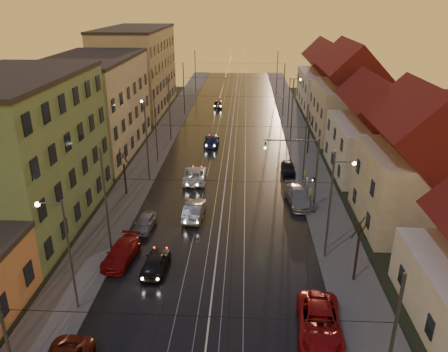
% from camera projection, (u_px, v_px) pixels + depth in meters
% --- Properties ---
extents(ground, '(160.00, 160.00, 0.00)m').
position_uv_depth(ground, '(207.00, 335.00, 26.82)').
color(ground, black).
rests_on(ground, ground).
extents(road, '(16.00, 120.00, 0.04)m').
position_uv_depth(road, '(230.00, 139.00, 63.77)').
color(road, black).
rests_on(road, ground).
extents(sidewalk_left, '(4.00, 120.00, 0.15)m').
position_uv_depth(sidewalk_left, '(163.00, 138.00, 64.21)').
color(sidewalk_left, '#4C4C4C').
rests_on(sidewalk_left, ground).
extents(sidewalk_right, '(4.00, 120.00, 0.15)m').
position_uv_depth(sidewalk_right, '(299.00, 140.00, 63.29)').
color(sidewalk_right, '#4C4C4C').
rests_on(sidewalk_right, ground).
extents(tram_rail_0, '(0.06, 120.00, 0.03)m').
position_uv_depth(tram_rail_0, '(215.00, 139.00, 63.86)').
color(tram_rail_0, gray).
rests_on(tram_rail_0, road).
extents(tram_rail_1, '(0.06, 120.00, 0.03)m').
position_uv_depth(tram_rail_1, '(225.00, 139.00, 63.79)').
color(tram_rail_1, gray).
rests_on(tram_rail_1, road).
extents(tram_rail_2, '(0.06, 120.00, 0.03)m').
position_uv_depth(tram_rail_2, '(236.00, 139.00, 63.72)').
color(tram_rail_2, gray).
rests_on(tram_rail_2, road).
extents(tram_rail_3, '(0.06, 120.00, 0.03)m').
position_uv_depth(tram_rail_3, '(246.00, 139.00, 63.66)').
color(tram_rail_3, gray).
rests_on(tram_rail_3, road).
extents(apartment_left_1, '(10.00, 18.00, 13.00)m').
position_uv_depth(apartment_left_1, '(20.00, 155.00, 38.09)').
color(apartment_left_1, '#5D7C4E').
rests_on(apartment_left_1, ground).
extents(apartment_left_2, '(10.00, 20.00, 12.00)m').
position_uv_depth(apartment_left_2, '(95.00, 107.00, 56.75)').
color(apartment_left_2, tan).
rests_on(apartment_left_2, ground).
extents(apartment_left_3, '(10.00, 24.00, 14.00)m').
position_uv_depth(apartment_left_3, '(137.00, 70.00, 78.55)').
color(apartment_left_3, tan).
rests_on(apartment_left_3, ground).
extents(house_right_1, '(8.67, 10.20, 10.80)m').
position_uv_depth(house_right_1, '(416.00, 169.00, 37.84)').
color(house_right_1, '#B5AA8B').
rests_on(house_right_1, ground).
extents(house_right_2, '(9.18, 12.24, 9.20)m').
position_uv_depth(house_right_2, '(375.00, 134.00, 50.15)').
color(house_right_2, beige).
rests_on(house_right_2, ground).
extents(house_right_3, '(9.18, 14.28, 11.50)m').
position_uv_depth(house_right_3, '(348.00, 97.00, 63.57)').
color(house_right_3, '#B5AA8B').
rests_on(house_right_3, ground).
extents(house_right_4, '(9.18, 16.32, 10.00)m').
position_uv_depth(house_right_4, '(327.00, 80.00, 80.49)').
color(house_right_4, beige).
rests_on(house_right_4, ground).
extents(catenary_pole_l_0, '(0.16, 0.16, 9.00)m').
position_uv_depth(catenary_pole_l_0, '(8.00, 345.00, 19.96)').
color(catenary_pole_l_0, '#595B60').
rests_on(catenary_pole_l_0, ground).
extents(catenary_pole_l_1, '(0.16, 0.16, 9.00)m').
position_uv_depth(catenary_pole_l_1, '(106.00, 202.00, 33.82)').
color(catenary_pole_l_1, '#595B60').
rests_on(catenary_pole_l_1, ground).
extents(catenary_pole_r_1, '(0.16, 0.16, 9.00)m').
position_uv_depth(catenary_pole_r_1, '(330.00, 207.00, 33.04)').
color(catenary_pole_r_1, '#595B60').
rests_on(catenary_pole_r_1, ground).
extents(catenary_pole_l_2, '(0.16, 0.16, 9.00)m').
position_uv_depth(catenary_pole_l_2, '(147.00, 143.00, 47.68)').
color(catenary_pole_l_2, '#595B60').
rests_on(catenary_pole_l_2, ground).
extents(catenary_pole_r_2, '(0.16, 0.16, 9.00)m').
position_uv_depth(catenary_pole_r_2, '(305.00, 145.00, 46.89)').
color(catenary_pole_r_2, '#595B60').
rests_on(catenary_pole_r_2, ground).
extents(catenary_pole_l_3, '(0.16, 0.16, 9.00)m').
position_uv_depth(catenary_pole_l_3, '(170.00, 110.00, 61.54)').
color(catenary_pole_l_3, '#595B60').
rests_on(catenary_pole_l_3, ground).
extents(catenary_pole_r_3, '(0.16, 0.16, 9.00)m').
position_uv_depth(catenary_pole_r_3, '(292.00, 111.00, 60.75)').
color(catenary_pole_r_3, '#595B60').
rests_on(catenary_pole_r_3, ground).
extents(catenary_pole_l_4, '(0.16, 0.16, 9.00)m').
position_uv_depth(catenary_pole_l_4, '(184.00, 89.00, 75.39)').
color(catenary_pole_l_4, '#595B60').
rests_on(catenary_pole_l_4, ground).
extents(catenary_pole_r_4, '(0.16, 0.16, 9.00)m').
position_uv_depth(catenary_pole_r_4, '(284.00, 90.00, 74.61)').
color(catenary_pole_r_4, '#595B60').
rests_on(catenary_pole_r_4, ground).
extents(catenary_pole_l_5, '(0.16, 0.16, 9.00)m').
position_uv_depth(catenary_pole_l_5, '(195.00, 72.00, 92.02)').
color(catenary_pole_l_5, '#595B60').
rests_on(catenary_pole_l_5, ground).
extents(catenary_pole_r_5, '(0.16, 0.16, 9.00)m').
position_uv_depth(catenary_pole_r_5, '(277.00, 73.00, 91.24)').
color(catenary_pole_r_5, '#595B60').
rests_on(catenary_pole_r_5, ground).
extents(street_lamp_0, '(1.75, 0.32, 8.00)m').
position_uv_depth(street_lamp_0, '(64.00, 245.00, 27.23)').
color(street_lamp_0, '#595B60').
rests_on(street_lamp_0, ground).
extents(street_lamp_1, '(1.75, 0.32, 8.00)m').
position_uv_depth(street_lamp_1, '(334.00, 197.00, 33.79)').
color(street_lamp_1, '#595B60').
rests_on(street_lamp_1, ground).
extents(street_lamp_2, '(1.75, 0.32, 8.00)m').
position_uv_depth(street_lamp_2, '(153.00, 124.00, 53.10)').
color(street_lamp_2, '#595B60').
rests_on(street_lamp_2, ground).
extents(street_lamp_3, '(1.75, 0.32, 8.00)m').
position_uv_depth(street_lamp_3, '(291.00, 98.00, 67.05)').
color(street_lamp_3, '#595B60').
rests_on(street_lamp_3, ground).
extents(traffic_light_mast, '(5.30, 0.32, 7.20)m').
position_uv_depth(traffic_light_mast, '(307.00, 164.00, 41.34)').
color(traffic_light_mast, '#595B60').
rests_on(traffic_light_mast, ground).
extents(bare_tree_0, '(1.09, 1.09, 5.11)m').
position_uv_depth(bare_tree_0, '(125.00, 173.00, 44.82)').
color(bare_tree_0, black).
rests_on(bare_tree_0, ground).
extents(bare_tree_1, '(1.09, 1.09, 5.11)m').
position_uv_depth(bare_tree_1, '(357.00, 252.00, 30.96)').
color(bare_tree_1, black).
rests_on(bare_tree_1, ground).
extents(bare_tree_2, '(1.09, 1.09, 5.11)m').
position_uv_depth(bare_tree_2, '(309.00, 136.00, 56.82)').
color(bare_tree_2, black).
rests_on(bare_tree_2, ground).
extents(driving_car_0, '(1.88, 4.26, 1.43)m').
position_uv_depth(driving_car_0, '(156.00, 262.00, 32.87)').
color(driving_car_0, black).
rests_on(driving_car_0, ground).
extents(driving_car_1, '(1.89, 4.77, 1.55)m').
position_uv_depth(driving_car_1, '(194.00, 210.00, 40.84)').
color(driving_car_1, gray).
rests_on(driving_car_1, ground).
extents(driving_car_2, '(2.72, 5.48, 1.49)m').
position_uv_depth(driving_car_2, '(195.00, 175.00, 48.97)').
color(driving_car_2, silver).
rests_on(driving_car_2, ground).
extents(driving_car_3, '(2.01, 4.89, 1.42)m').
position_uv_depth(driving_car_3, '(212.00, 140.00, 60.99)').
color(driving_car_3, navy).
rests_on(driving_car_3, ground).
extents(driving_car_4, '(1.70, 3.91, 1.31)m').
position_uv_depth(driving_car_4, '(218.00, 104.00, 81.95)').
color(driving_car_4, black).
rests_on(driving_car_4, ground).
extents(parked_left_2, '(2.52, 4.98, 1.39)m').
position_uv_depth(parked_left_2, '(121.00, 253.00, 34.13)').
color(parked_left_2, maroon).
rests_on(parked_left_2, ground).
extents(parked_left_3, '(1.78, 3.89, 1.29)m').
position_uv_depth(parked_left_3, '(145.00, 223.00, 38.77)').
color(parked_left_3, gray).
rests_on(parked_left_3, ground).
extents(parked_right_0, '(3.06, 5.89, 1.58)m').
position_uv_depth(parked_right_0, '(320.00, 322.00, 26.69)').
color(parked_right_0, '#9E0F13').
rests_on(parked_right_0, ground).
extents(parked_right_1, '(2.82, 5.61, 1.56)m').
position_uv_depth(parked_right_1, '(299.00, 197.00, 43.50)').
color(parked_right_1, '#99999E').
rests_on(parked_right_1, ground).
extents(parked_right_2, '(1.56, 3.79, 1.29)m').
position_uv_depth(parked_right_2, '(288.00, 167.00, 51.41)').
color(parked_right_2, black).
rests_on(parked_right_2, ground).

